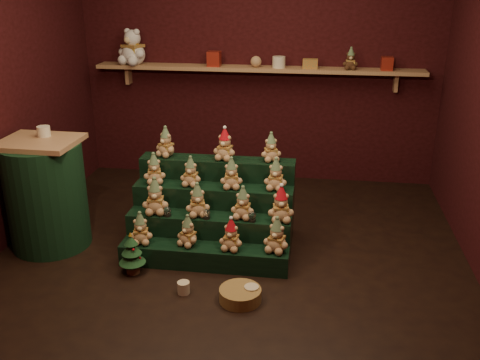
% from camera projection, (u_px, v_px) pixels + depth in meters
% --- Properties ---
extents(ground, '(4.00, 4.00, 0.00)m').
position_uv_depth(ground, '(230.00, 257.00, 4.59)').
color(ground, black).
rests_on(ground, ground).
extents(back_wall, '(4.00, 0.10, 2.80)m').
position_uv_depth(back_wall, '(259.00, 57.00, 5.98)').
color(back_wall, black).
rests_on(back_wall, ground).
extents(front_wall, '(4.00, 0.10, 2.80)m').
position_uv_depth(front_wall, '(148.00, 201.00, 2.20)').
color(front_wall, black).
rests_on(front_wall, ground).
extents(back_shelf, '(3.60, 0.26, 0.24)m').
position_uv_depth(back_shelf, '(257.00, 69.00, 5.85)').
color(back_shelf, tan).
rests_on(back_shelf, ground).
extents(riser_tier_front, '(1.40, 0.22, 0.18)m').
position_uv_depth(riser_tier_front, '(204.00, 256.00, 4.41)').
color(riser_tier_front, black).
rests_on(riser_tier_front, ground).
extents(riser_tier_midfront, '(1.40, 0.22, 0.36)m').
position_uv_depth(riser_tier_midfront, '(209.00, 235.00, 4.58)').
color(riser_tier_midfront, black).
rests_on(riser_tier_midfront, ground).
extents(riser_tier_midback, '(1.40, 0.22, 0.54)m').
position_uv_depth(riser_tier_midback, '(214.00, 214.00, 4.76)').
color(riser_tier_midback, black).
rests_on(riser_tier_midback, ground).
extents(riser_tier_back, '(1.40, 0.22, 0.72)m').
position_uv_depth(riser_tier_back, '(218.00, 196.00, 4.93)').
color(riser_tier_back, black).
rests_on(riser_tier_back, ground).
extents(teddy_0, '(0.22, 0.21, 0.27)m').
position_uv_depth(teddy_0, '(141.00, 228.00, 4.39)').
color(teddy_0, tan).
rests_on(teddy_0, riser_tier_front).
extents(teddy_1, '(0.24, 0.23, 0.26)m').
position_uv_depth(teddy_1, '(188.00, 231.00, 4.36)').
color(teddy_1, tan).
rests_on(teddy_1, riser_tier_front).
extents(teddy_2, '(0.21, 0.20, 0.27)m').
position_uv_depth(teddy_2, '(231.00, 235.00, 4.29)').
color(teddy_2, tan).
rests_on(teddy_2, riser_tier_front).
extents(teddy_3, '(0.25, 0.24, 0.29)m').
position_uv_depth(teddy_3, '(277.00, 235.00, 4.26)').
color(teddy_3, tan).
rests_on(teddy_3, riser_tier_front).
extents(teddy_4, '(0.25, 0.23, 0.31)m').
position_uv_depth(teddy_4, '(155.00, 196.00, 4.51)').
color(teddy_4, tan).
rests_on(teddy_4, riser_tier_midfront).
extents(teddy_5, '(0.24, 0.23, 0.28)m').
position_uv_depth(teddy_5, '(197.00, 200.00, 4.47)').
color(teddy_5, tan).
rests_on(teddy_5, riser_tier_midfront).
extents(teddy_6, '(0.21, 0.19, 0.27)m').
position_uv_depth(teddy_6, '(243.00, 203.00, 4.43)').
color(teddy_6, tan).
rests_on(teddy_6, riser_tier_midfront).
extents(teddy_7, '(0.24, 0.23, 0.30)m').
position_uv_depth(teddy_7, '(281.00, 204.00, 4.37)').
color(teddy_7, tan).
rests_on(teddy_7, riser_tier_midfront).
extents(teddy_8, '(0.24, 0.23, 0.27)m').
position_uv_depth(teddy_8, '(154.00, 169.00, 4.69)').
color(teddy_8, tan).
rests_on(teddy_8, riser_tier_midback).
extents(teddy_9, '(0.20, 0.18, 0.26)m').
position_uv_depth(teddy_9, '(191.00, 172.00, 4.63)').
color(teddy_9, tan).
rests_on(teddy_9, riser_tier_midback).
extents(teddy_10, '(0.21, 0.20, 0.27)m').
position_uv_depth(teddy_10, '(231.00, 173.00, 4.57)').
color(teddy_10, tan).
rests_on(teddy_10, riser_tier_midback).
extents(teddy_11, '(0.21, 0.19, 0.28)m').
position_uv_depth(teddy_11, '(276.00, 174.00, 4.54)').
color(teddy_11, tan).
rests_on(teddy_11, riser_tier_midback).
extents(teddy_12, '(0.25, 0.24, 0.27)m').
position_uv_depth(teddy_12, '(166.00, 142.00, 4.82)').
color(teddy_12, tan).
rests_on(teddy_12, riser_tier_back).
extents(teddy_13, '(0.23, 0.22, 0.28)m').
position_uv_depth(teddy_13, '(225.00, 144.00, 4.73)').
color(teddy_13, tan).
rests_on(teddy_13, riser_tier_back).
extents(teddy_14, '(0.22, 0.21, 0.25)m').
position_uv_depth(teddy_14, '(271.00, 147.00, 4.70)').
color(teddy_14, tan).
rests_on(teddy_14, riser_tier_back).
extents(snow_globe_a, '(0.06, 0.06, 0.09)m').
position_uv_depth(snow_globe_a, '(167.00, 211.00, 4.49)').
color(snow_globe_a, black).
rests_on(snow_globe_a, riser_tier_midfront).
extents(snow_globe_b, '(0.06, 0.06, 0.09)m').
position_uv_depth(snow_globe_b, '(206.00, 214.00, 4.45)').
color(snow_globe_b, black).
rests_on(snow_globe_b, riser_tier_midfront).
extents(snow_globe_c, '(0.07, 0.07, 0.09)m').
position_uv_depth(snow_globe_c, '(252.00, 216.00, 4.40)').
color(snow_globe_c, black).
rests_on(snow_globe_c, riser_tier_midfront).
extents(side_table, '(0.68, 0.68, 0.98)m').
position_uv_depth(side_table, '(46.00, 194.00, 4.64)').
color(side_table, tan).
rests_on(side_table, ground).
extents(table_ornament, '(0.11, 0.11, 0.09)m').
position_uv_depth(table_ornament, '(44.00, 131.00, 4.54)').
color(table_ornament, beige).
rests_on(table_ornament, side_table).
extents(mini_christmas_tree, '(0.22, 0.22, 0.37)m').
position_uv_depth(mini_christmas_tree, '(132.00, 253.00, 4.28)').
color(mini_christmas_tree, '#4C2F1B').
rests_on(mini_christmas_tree, ground).
extents(mug_left, '(0.09, 0.09, 0.09)m').
position_uv_depth(mug_left, '(184.00, 288.00, 4.05)').
color(mug_left, beige).
rests_on(mug_left, ground).
extents(mug_right, '(0.11, 0.11, 0.11)m').
position_uv_depth(mug_right, '(251.00, 293.00, 3.97)').
color(mug_right, beige).
rests_on(mug_right, ground).
extents(wicker_basket, '(0.33, 0.33, 0.10)m').
position_uv_depth(wicker_basket, '(240.00, 295.00, 3.96)').
color(wicker_basket, olive).
rests_on(wicker_basket, ground).
extents(white_bear, '(0.45, 0.43, 0.49)m').
position_uv_depth(white_bear, '(133.00, 42.00, 5.91)').
color(white_bear, white).
rests_on(white_bear, back_shelf).
extents(brown_bear, '(0.16, 0.15, 0.22)m').
position_uv_depth(brown_bear, '(351.00, 59.00, 5.64)').
color(brown_bear, '#452D17').
rests_on(brown_bear, back_shelf).
extents(gift_tin_red_a, '(0.14, 0.14, 0.16)m').
position_uv_depth(gift_tin_red_a, '(214.00, 59.00, 5.86)').
color(gift_tin_red_a, maroon).
rests_on(gift_tin_red_a, back_shelf).
extents(gift_tin_cream, '(0.14, 0.14, 0.12)m').
position_uv_depth(gift_tin_cream, '(279.00, 62.00, 5.77)').
color(gift_tin_cream, beige).
rests_on(gift_tin_cream, back_shelf).
extents(gift_tin_red_b, '(0.12, 0.12, 0.14)m').
position_uv_depth(gift_tin_red_b, '(387.00, 64.00, 5.61)').
color(gift_tin_red_b, maroon).
rests_on(gift_tin_red_b, back_shelf).
extents(shelf_plush_ball, '(0.12, 0.12, 0.12)m').
position_uv_depth(shelf_plush_ball, '(256.00, 62.00, 5.80)').
color(shelf_plush_ball, tan).
rests_on(shelf_plush_ball, back_shelf).
extents(scarf_gift_box, '(0.16, 0.10, 0.10)m').
position_uv_depth(scarf_gift_box, '(310.00, 64.00, 5.73)').
color(scarf_gift_box, '#CB5D1C').
rests_on(scarf_gift_box, back_shelf).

